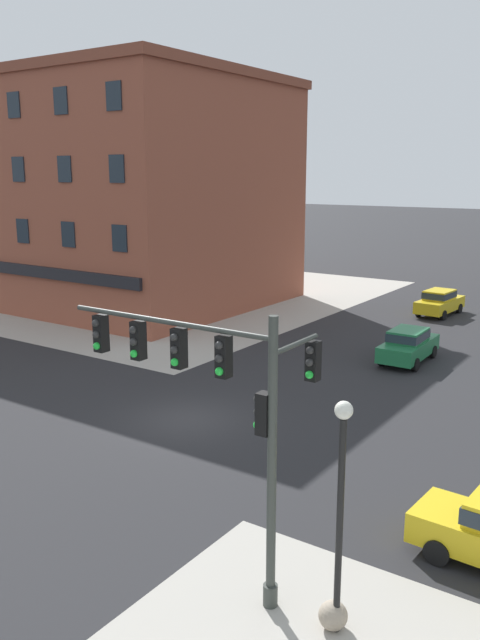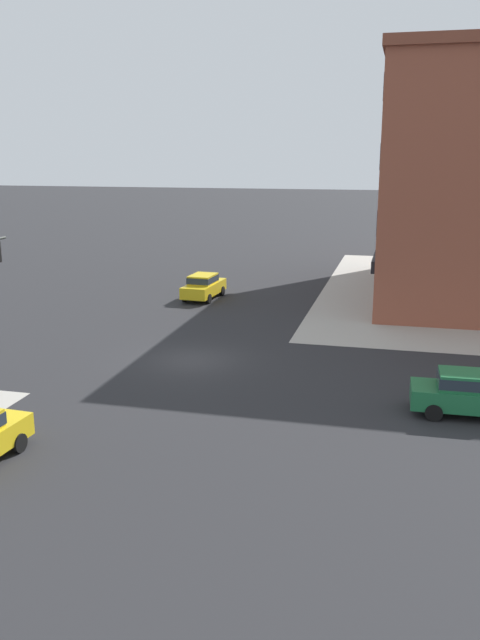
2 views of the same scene
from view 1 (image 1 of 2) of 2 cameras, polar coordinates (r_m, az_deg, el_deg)
name	(u,v)px [view 1 (image 1 of 2)]	position (r m, az deg, el deg)	size (l,w,h in m)	color
ground_plane	(187,419)	(25.39, -4.65, -8.56)	(320.00, 320.00, 0.00)	#262628
sidewalk_far_corner	(149,291)	(52.70, -7.89, 2.51)	(32.00, 32.00, 0.02)	#A8A399
traffic_signal_main	(221,396)	(14.27, -1.62, -6.64)	(5.72, 2.09, 6.44)	#383D38
bollard_sphere_curb_a	(333,615)	(14.88, 8.08, -24.05)	(0.61, 0.61, 0.61)	gray
street_lamp_corner_near	(341,490)	(13.34, 8.76, -14.35)	(0.36, 0.36, 4.96)	black
car_main_northbound_near	(408,344)	(33.46, 14.41, -2.03)	(1.96, 4.44, 1.68)	#1E6B3D
car_main_southbound_near	(439,301)	(45.13, 16.94, 1.56)	(2.14, 4.52, 1.68)	gold
storefront_block_near_corner	(121,192)	(49.13, -10.32, 10.88)	(21.31, 17.79, 15.63)	brown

